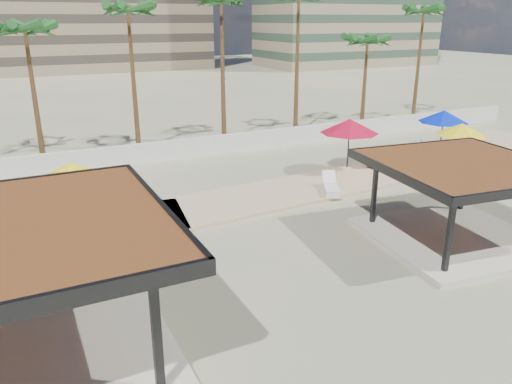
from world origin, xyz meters
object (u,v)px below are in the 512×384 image
Objects in this scene: pavilion_central at (459,194)px; umbrella_c at (350,126)px; lounger_a at (142,211)px; lounger_c at (432,150)px; lounger_b at (331,188)px; pavilion_west at (13,284)px; lounger_d at (453,167)px.

pavilion_central is 9.63m from umbrella_c.
umbrella_c reaches higher than lounger_a.
lounger_a is 19.67m from lounger_c.
umbrella_c is at bearing -20.56° from lounger_b.
pavilion_central is 3.12× the size of lounger_c.
umbrella_c is (1.67, 9.46, 0.77)m from pavilion_central.
pavilion_west is at bearing 143.95° from lounger_b.
umbrella_c is 7.57m from lounger_c.
pavilion_west is 3.48× the size of lounger_b.
pavilion_central is 15.84m from pavilion_west.
lounger_a reaches higher than lounger_c.
lounger_c reaches higher than lounger_b.
pavilion_west reaches higher than lounger_a.
pavilion_west is 24.11m from lounger_d.
pavilion_central is at bearing -141.48° from lounger_b.
umbrella_c is 1.50× the size of lounger_a.
lounger_b is 1.03× the size of lounger_d.
lounger_c is at bearing 23.60° from pavilion_west.
lounger_d is (5.38, -2.77, -2.34)m from umbrella_c.
umbrella_c reaches higher than lounger_c.
lounger_d is (22.88, 7.35, -1.94)m from pavilion_west.
lounger_b is at bearing 127.00° from lounger_d.
lounger_a is (-12.35, -1.75, -2.32)m from umbrella_c.
lounger_a is at bearing 58.47° from pavilion_west.
pavilion_west is 10.02m from lounger_a.
pavilion_central reaches higher than lounger_a.
pavilion_central is 2.81× the size of lounger_a.
lounger_b is at bearing -114.65° from lounger_a.
lounger_b is at bearing 81.49° from lounger_c.
umbrella_c is at bearing 30.10° from pavilion_west.
lounger_b is (9.32, -1.02, -0.03)m from lounger_a.
lounger_a reaches higher than lounger_d.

